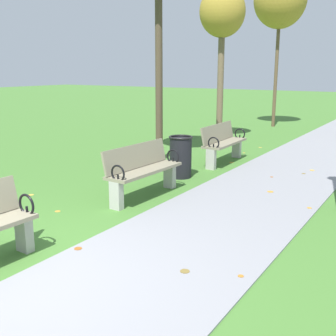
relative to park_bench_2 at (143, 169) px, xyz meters
name	(u,v)px	position (x,y,z in m)	size (l,w,h in m)	color
park_bench_2	(143,169)	(0.00, 0.00, 0.00)	(0.53, 1.62, 0.90)	gray
park_bench_3	(223,142)	(0.00, 3.18, 0.00)	(0.51, 1.61, 0.90)	gray
tree_2	(222,15)	(-1.43, 5.97, 3.16)	(1.32, 1.32, 4.46)	brown
trash_bin	(181,157)	(-0.15, 1.51, -0.06)	(0.48, 0.48, 0.84)	black
scattered_leaves	(184,194)	(0.53, 0.47, -0.47)	(4.40, 10.54, 0.02)	#BC842D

